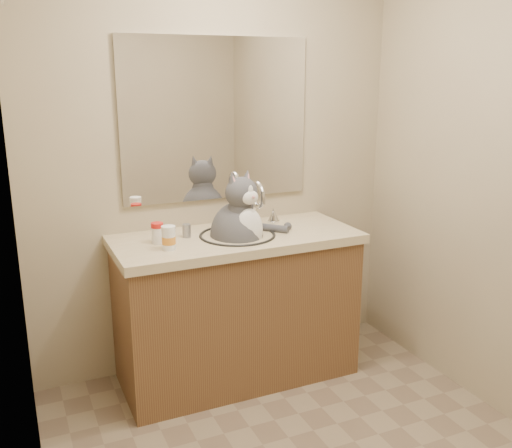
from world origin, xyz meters
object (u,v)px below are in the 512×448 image
Objects in this scene: cat at (238,231)px; grey_canister at (187,231)px; pill_bottle_redcap at (157,233)px; pill_bottle_orange at (169,238)px.

grey_canister is at bearing 143.59° from cat.
pill_bottle_orange is (0.02, -0.13, 0.00)m from pill_bottle_redcap.
pill_bottle_orange reaches higher than pill_bottle_redcap.
cat reaches higher than pill_bottle_redcap.
cat is 5.22× the size of pill_bottle_redcap.
pill_bottle_orange is at bearing -79.18° from pill_bottle_redcap.
pill_bottle_redcap is at bearing 156.22° from cat.
grey_canister is (0.15, 0.17, -0.02)m from pill_bottle_orange.
pill_bottle_redcap is at bearing -165.73° from grey_canister.
pill_bottle_orange is 1.68× the size of grey_canister.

